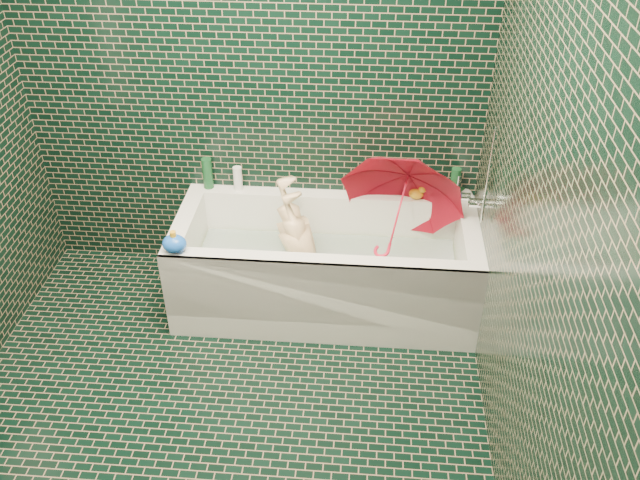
# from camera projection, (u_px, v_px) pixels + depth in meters

# --- Properties ---
(floor) EXTENTS (2.80, 2.80, 0.00)m
(floor) POSITION_uv_depth(u_px,v_px,m) (216.00, 433.00, 3.26)
(floor) COLOR black
(floor) RESTS_ON ground
(wall_back) EXTENTS (2.80, 0.00, 2.80)m
(wall_back) POSITION_uv_depth(u_px,v_px,m) (249.00, 75.00, 3.68)
(wall_back) COLOR black
(wall_back) RESTS_ON floor
(wall_right) EXTENTS (0.00, 2.80, 2.80)m
(wall_right) POSITION_uv_depth(u_px,v_px,m) (540.00, 231.00, 2.45)
(wall_right) COLOR black
(wall_right) RESTS_ON floor
(bathtub) EXTENTS (1.70, 0.75, 0.55)m
(bathtub) POSITION_uv_depth(u_px,v_px,m) (325.00, 274.00, 3.92)
(bathtub) COLOR white
(bathtub) RESTS_ON floor
(bath_mat) EXTENTS (1.35, 0.47, 0.01)m
(bath_mat) POSITION_uv_depth(u_px,v_px,m) (326.00, 280.00, 3.97)
(bath_mat) COLOR #4DB824
(bath_mat) RESTS_ON bathtub
(water) EXTENTS (1.48, 0.53, 0.00)m
(water) POSITION_uv_depth(u_px,v_px,m) (326.00, 260.00, 3.89)
(water) COLOR silver
(water) RESTS_ON bathtub
(faucet) EXTENTS (0.18, 0.19, 0.55)m
(faucet) POSITION_uv_depth(u_px,v_px,m) (480.00, 197.00, 3.55)
(faucet) COLOR silver
(faucet) RESTS_ON wall_right
(child) EXTENTS (1.02, 0.55, 0.40)m
(child) POSITION_uv_depth(u_px,v_px,m) (305.00, 256.00, 3.90)
(child) COLOR beige
(child) RESTS_ON bathtub
(umbrella) EXTENTS (0.90, 0.99, 0.89)m
(umbrella) POSITION_uv_depth(u_px,v_px,m) (398.00, 213.00, 3.73)
(umbrella) COLOR red
(umbrella) RESTS_ON bathtub
(soap_bottle_a) EXTENTS (0.11, 0.11, 0.25)m
(soap_bottle_a) POSITION_uv_depth(u_px,v_px,m) (467.00, 201.00, 3.94)
(soap_bottle_a) COLOR white
(soap_bottle_a) RESTS_ON bathtub
(soap_bottle_b) EXTENTS (0.09, 0.09, 0.19)m
(soap_bottle_b) POSITION_uv_depth(u_px,v_px,m) (450.00, 201.00, 3.94)
(soap_bottle_b) COLOR #391B68
(soap_bottle_b) RESTS_ON bathtub
(soap_bottle_c) EXTENTS (0.17, 0.17, 0.17)m
(soap_bottle_c) POSITION_uv_depth(u_px,v_px,m) (461.00, 198.00, 3.97)
(soap_bottle_c) COLOR #134522
(soap_bottle_c) RESTS_ON bathtub
(bottle_right_tall) EXTENTS (0.06, 0.06, 0.21)m
(bottle_right_tall) POSITION_uv_depth(u_px,v_px,m) (455.00, 185.00, 3.89)
(bottle_right_tall) COLOR #134522
(bottle_right_tall) RESTS_ON bathtub
(bottle_right_pump) EXTENTS (0.06, 0.06, 0.17)m
(bottle_right_pump) POSITION_uv_depth(u_px,v_px,m) (456.00, 187.00, 3.90)
(bottle_right_pump) COLOR silver
(bottle_right_pump) RESTS_ON bathtub
(bottle_left_tall) EXTENTS (0.08, 0.08, 0.19)m
(bottle_left_tall) POSITION_uv_depth(u_px,v_px,m) (208.00, 173.00, 4.02)
(bottle_left_tall) COLOR #134522
(bottle_left_tall) RESTS_ON bathtub
(bottle_left_short) EXTENTS (0.07, 0.07, 0.15)m
(bottle_left_short) POSITION_uv_depth(u_px,v_px,m) (238.00, 179.00, 4.01)
(bottle_left_short) COLOR white
(bottle_left_short) RESTS_ON bathtub
(rubber_duck) EXTENTS (0.12, 0.10, 0.09)m
(rubber_duck) POSITION_uv_depth(u_px,v_px,m) (417.00, 193.00, 3.94)
(rubber_duck) COLOR orange
(rubber_duck) RESTS_ON bathtub
(bath_toy) EXTENTS (0.14, 0.12, 0.12)m
(bath_toy) POSITION_uv_depth(u_px,v_px,m) (174.00, 243.00, 3.50)
(bath_toy) COLOR blue
(bath_toy) RESTS_ON bathtub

